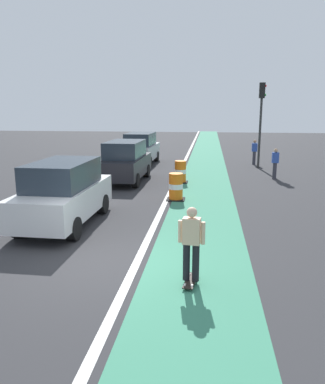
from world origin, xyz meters
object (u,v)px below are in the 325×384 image
(pedestrian_waiting, at_px, (254,151))
(traffic_light_corner, at_px, (261,110))
(skateboarder_on_lane, at_px, (191,243))
(traffic_barrel_mid, at_px, (180,172))
(pedestrian_crossing, at_px, (275,163))
(parked_suv_second, at_px, (125,161))
(parked_suv_third, at_px, (140,148))
(traffic_barrel_front, at_px, (176,187))
(parked_suv_nearest, at_px, (64,193))

(pedestrian_waiting, bearing_deg, traffic_light_corner, -85.58)
(skateboarder_on_lane, xyz_separation_m, traffic_barrel_mid, (-1.08, 11.25, -0.38))
(pedestrian_crossing, relative_size, pedestrian_waiting, 1.00)
(traffic_barrel_mid, distance_m, traffic_light_corner, 7.48)
(skateboarder_on_lane, bearing_deg, parked_suv_second, 109.00)
(skateboarder_on_lane, relative_size, parked_suv_third, 0.36)
(parked_suv_second, distance_m, traffic_light_corner, 9.29)
(traffic_barrel_front, xyz_separation_m, pedestrian_crossing, (4.71, 5.19, 0.33))
(parked_suv_third, height_order, traffic_barrel_front, parked_suv_third)
(parked_suv_nearest, height_order, pedestrian_crossing, parked_suv_nearest)
(pedestrian_waiting, bearing_deg, traffic_barrel_front, -112.14)
(parked_suv_third, relative_size, traffic_light_corner, 0.91)
(pedestrian_crossing, bearing_deg, traffic_barrel_mid, -162.70)
(traffic_barrel_mid, bearing_deg, pedestrian_waiting, 57.16)
(traffic_barrel_mid, xyz_separation_m, pedestrian_waiting, (4.32, 6.69, 0.33))
(parked_suv_second, distance_m, pedestrian_waiting, 9.80)
(traffic_light_corner, bearing_deg, traffic_barrel_front, -115.86)
(traffic_barrel_front, bearing_deg, parked_suv_third, 108.07)
(skateboarder_on_lane, xyz_separation_m, parked_suv_second, (-3.84, 11.16, 0.12))
(traffic_barrel_front, bearing_deg, traffic_barrel_mid, 91.47)
(parked_suv_nearest, distance_m, parked_suv_second, 7.38)
(pedestrian_waiting, bearing_deg, pedestrian_crossing, -84.62)
(pedestrian_crossing, distance_m, pedestrian_waiting, 5.21)
(parked_suv_second, xyz_separation_m, traffic_barrel_mid, (2.77, 0.08, -0.50))
(parked_suv_second, height_order, traffic_barrel_mid, parked_suv_second)
(traffic_barrel_front, bearing_deg, traffic_light_corner, 64.14)
(skateboarder_on_lane, xyz_separation_m, parked_suv_nearest, (-4.22, 3.80, 0.12))
(traffic_barrel_front, height_order, traffic_barrel_mid, same)
(parked_suv_third, relative_size, pedestrian_waiting, 2.89)
(parked_suv_second, bearing_deg, traffic_barrel_mid, 1.70)
(skateboarder_on_lane, bearing_deg, traffic_light_corner, 78.51)
(traffic_light_corner, bearing_deg, parked_suv_second, -143.46)
(parked_suv_nearest, relative_size, parked_suv_third, 1.00)
(skateboarder_on_lane, relative_size, traffic_barrel_mid, 1.55)
(parked_suv_third, xyz_separation_m, traffic_barrel_front, (3.19, -9.77, -0.50))
(skateboarder_on_lane, height_order, traffic_barrel_front, skateboarder_on_lane)
(parked_suv_second, relative_size, parked_suv_third, 1.00)
(parked_suv_nearest, bearing_deg, parked_suv_third, 89.78)
(traffic_barrel_front, bearing_deg, parked_suv_nearest, -130.75)
(parked_suv_third, distance_m, pedestrian_waiting, 7.44)
(skateboarder_on_lane, height_order, pedestrian_waiting, skateboarder_on_lane)
(traffic_barrel_mid, distance_m, pedestrian_crossing, 5.04)
(parked_suv_nearest, height_order, traffic_light_corner, traffic_light_corner)
(traffic_light_corner, height_order, pedestrian_crossing, traffic_light_corner)
(parked_suv_nearest, distance_m, traffic_light_corner, 14.99)
(pedestrian_crossing, bearing_deg, traffic_barrel_front, -132.24)
(pedestrian_crossing, bearing_deg, traffic_light_corner, 95.74)
(traffic_light_corner, relative_size, pedestrian_crossing, 3.17)
(parked_suv_second, bearing_deg, parked_suv_nearest, -92.93)
(parked_suv_third, xyz_separation_m, traffic_light_corner, (7.52, -0.83, 2.47))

